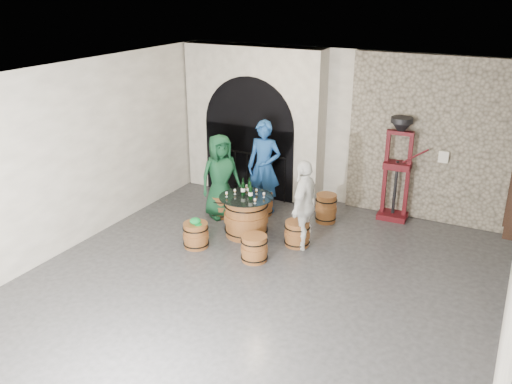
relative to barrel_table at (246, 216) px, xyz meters
The scene contains 29 objects.
ground 1.97m from the barrel_table, 59.43° to the right, with size 8.00×8.00×0.00m, color #303033.
wall_back 2.81m from the barrel_table, 67.14° to the left, with size 8.00×8.00×0.00m, color silver.
wall_front 5.88m from the barrel_table, 80.15° to the right, with size 8.00×8.00×0.00m, color silver.
wall_left 3.26m from the barrel_table, 146.48° to the right, with size 8.00×8.00×0.00m, color silver.
ceiling 3.42m from the barrel_table, 59.43° to the right, with size 8.00×8.00×0.00m, color beige.
stone_facing_panel 3.80m from the barrel_table, 39.24° to the left, with size 3.20×0.12×3.18m, color gray.
arched_opening 2.56m from the barrel_table, 113.85° to the left, with size 3.10×0.60×3.19m.
barrel_table is the anchor object (origin of this frame).
barrel_stool_left 1.02m from the barrel_table, 147.97° to the left, with size 0.47×0.47×0.45m.
barrel_stool_far 1.02m from the barrel_table, 100.33° to the left, with size 0.47×0.47×0.45m.
barrel_stool_right 1.02m from the barrel_table, ahead, with size 0.47×0.47×0.45m.
barrel_stool_near_right 1.02m from the barrel_table, 54.01° to the right, with size 0.47×0.47×0.45m.
barrel_stool_near_left 1.02m from the barrel_table, 123.70° to the right, with size 0.47×0.47×0.45m.
green_cap 1.02m from the barrel_table, 123.49° to the right, with size 0.24×0.20×0.11m.
person_green 1.12m from the barrel_table, 147.97° to the left, with size 0.82×0.54×1.68m, color #113F23.
person_blue 1.31m from the barrel_table, 100.33° to the left, with size 0.69×0.45×1.89m, color navy.
person_white 1.20m from the barrel_table, ahead, with size 0.94×0.39×1.61m, color white.
wine_bottle_left 0.53m from the barrel_table, 151.08° to the left, with size 0.08×0.08×0.32m.
wine_bottle_center 0.54m from the barrel_table, 27.05° to the right, with size 0.08×0.08×0.32m.
wine_bottle_right 0.53m from the barrel_table, 88.35° to the left, with size 0.08×0.08×0.32m.
tasting_glass_a 0.56m from the barrel_table, 148.99° to the right, with size 0.05×0.05×0.10m, color #B56A23, non-canonical shape.
tasting_glass_b 0.54m from the barrel_table, 18.81° to the left, with size 0.05×0.05×0.10m, color #B56A23, non-canonical shape.
tasting_glass_c 0.55m from the barrel_table, 116.60° to the left, with size 0.05×0.05×0.10m, color #B56A23, non-canonical shape.
tasting_glass_d 0.49m from the barrel_table, 59.93° to the left, with size 0.05×0.05×0.10m, color #B56A23, non-canonical shape.
tasting_glass_e 0.57m from the barrel_table, 36.70° to the right, with size 0.05×0.05×0.10m, color #B56A23, non-canonical shape.
tasting_glass_f 0.49m from the barrel_table, behind, with size 0.05×0.05×0.10m, color #B56A23, non-canonical shape.
side_barrel 1.66m from the barrel_table, 48.33° to the left, with size 0.43×0.43×0.57m.
corking_press 3.12m from the barrel_table, 42.06° to the left, with size 0.85×0.48×2.05m.
control_box 3.87m from the barrel_table, 35.87° to the left, with size 0.18×0.10×0.22m, color silver.
Camera 1 is at (3.37, -6.36, 4.41)m, focal length 38.00 mm.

